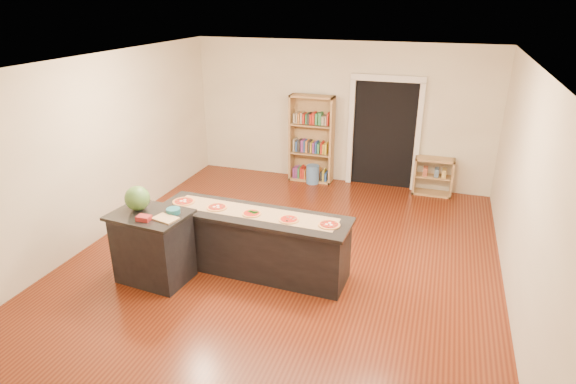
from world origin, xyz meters
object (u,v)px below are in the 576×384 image
(kitchen_island, at_px, (254,242))
(low_shelf, at_px, (433,176))
(waste_bin, at_px, (313,174))
(watermelon, at_px, (137,198))
(bookshelf, at_px, (311,139))
(side_counter, at_px, (153,246))

(kitchen_island, xyz_separation_m, low_shelf, (2.23, 3.67, -0.08))
(low_shelf, bearing_deg, waste_bin, -176.31)
(waste_bin, height_order, watermelon, watermelon)
(bookshelf, bearing_deg, low_shelf, 0.03)
(kitchen_island, height_order, watermelon, watermelon)
(kitchen_island, distance_m, watermelon, 1.65)
(kitchen_island, bearing_deg, side_counter, -150.45)
(bookshelf, xyz_separation_m, waste_bin, (0.08, -0.15, -0.69))
(side_counter, relative_size, bookshelf, 0.56)
(side_counter, relative_size, low_shelf, 1.35)
(kitchen_island, xyz_separation_m, side_counter, (-1.19, -0.61, 0.05))
(watermelon, bearing_deg, kitchen_island, 21.77)
(waste_bin, relative_size, watermelon, 1.17)
(kitchen_island, relative_size, low_shelf, 3.65)
(side_counter, distance_m, low_shelf, 5.48)
(side_counter, distance_m, bookshelf, 4.41)
(watermelon, bearing_deg, waste_bin, 72.85)
(waste_bin, bearing_deg, kitchen_island, -87.92)
(bookshelf, height_order, waste_bin, bookshelf)
(side_counter, bearing_deg, low_shelf, 56.79)
(watermelon, bearing_deg, low_shelf, 49.48)
(kitchen_island, relative_size, side_counter, 2.70)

